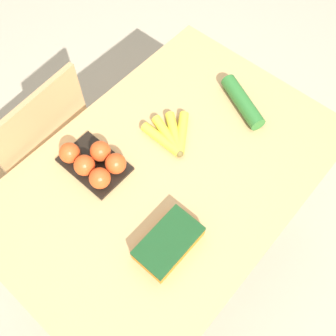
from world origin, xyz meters
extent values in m
plane|color=#B7A88E|center=(0.00, 0.00, 0.00)|extent=(12.00, 12.00, 0.00)
cube|color=tan|center=(0.00, 0.00, 0.74)|extent=(1.17, 0.79, 0.03)
cylinder|color=tan|center=(0.52, -0.34, 0.36)|extent=(0.06, 0.06, 0.73)
cylinder|color=tan|center=(-0.52, 0.34, 0.36)|extent=(0.06, 0.06, 0.73)
cylinder|color=tan|center=(0.52, 0.34, 0.36)|extent=(0.06, 0.06, 0.73)
cube|color=tan|center=(-0.17, 0.64, 0.46)|extent=(0.45, 0.43, 0.03)
cube|color=tan|center=(-0.16, 0.45, 0.70)|extent=(0.39, 0.05, 0.44)
cylinder|color=tan|center=(0.00, 0.82, 0.23)|extent=(0.04, 0.04, 0.45)
cylinder|color=tan|center=(0.02, 0.48, 0.23)|extent=(0.04, 0.04, 0.45)
cylinder|color=tan|center=(-0.34, 0.46, 0.23)|extent=(0.04, 0.04, 0.45)
sphere|color=brown|center=(0.07, 0.01, 0.78)|extent=(0.03, 0.03, 0.03)
cylinder|color=yellow|center=(0.14, 0.06, 0.78)|extent=(0.15, 0.12, 0.03)
cylinder|color=yellow|center=(0.12, 0.08, 0.78)|extent=(0.13, 0.15, 0.03)
cylinder|color=yellow|center=(0.10, 0.09, 0.78)|extent=(0.08, 0.16, 0.03)
cylinder|color=yellow|center=(0.08, 0.10, 0.78)|extent=(0.04, 0.16, 0.03)
cube|color=black|center=(-0.14, 0.20, 0.76)|extent=(0.15, 0.22, 0.01)
sphere|color=#DB4C1E|center=(-0.18, 0.13, 0.80)|extent=(0.07, 0.07, 0.07)
sphere|color=#DB4C1E|center=(-0.10, 0.13, 0.80)|extent=(0.07, 0.07, 0.07)
sphere|color=#DB4C1E|center=(-0.18, 0.20, 0.80)|extent=(0.07, 0.07, 0.07)
sphere|color=#DB4C1E|center=(-0.10, 0.20, 0.80)|extent=(0.07, 0.07, 0.07)
sphere|color=#DB4C1E|center=(-0.18, 0.27, 0.80)|extent=(0.07, 0.07, 0.07)
cube|color=orange|center=(-0.19, -0.17, 0.78)|extent=(0.20, 0.12, 0.05)
cube|color=#19471E|center=(-0.19, -0.17, 0.80)|extent=(0.20, 0.12, 0.02)
cylinder|color=#2D702D|center=(0.38, -0.02, 0.79)|extent=(0.14, 0.23, 0.05)
camera|label=1|loc=(-0.46, -0.41, 1.90)|focal=42.00mm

